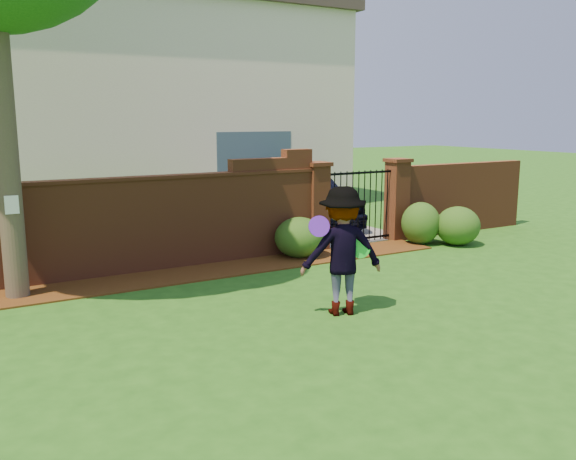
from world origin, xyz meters
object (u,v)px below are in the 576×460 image
car (312,198)px  frisbee_green (360,248)px  man (342,252)px  frisbee_purple (319,226)px

car → frisbee_green: bearing=-108.0°
man → car: bearing=-100.5°
frisbee_purple → man: bearing=-3.1°
car → frisbee_green: car is taller
car → frisbee_purple: size_ratio=14.45×
man → frisbee_green: man is taller
car → frisbee_green: size_ratio=14.66×
car → frisbee_green: (-3.35, -6.55, 0.25)m
frisbee_purple → frisbee_green: size_ratio=1.01×
frisbee_purple → frisbee_green: (0.58, -0.17, -0.34)m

